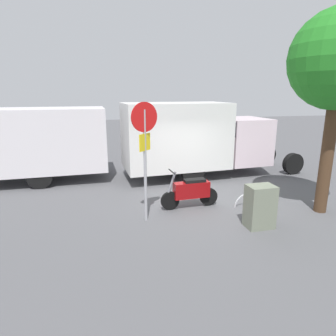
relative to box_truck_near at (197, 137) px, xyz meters
The scene contains 7 objects.
ground_plane 3.50m from the box_truck_near, 77.20° to the left, with size 60.00×60.00×0.00m, color #515255.
box_truck_near is the anchor object (origin of this frame).
box_truck_far 6.71m from the box_truck_near, ahead, with size 7.58×2.42×2.83m.
motorcycle 3.76m from the box_truck_near, 69.22° to the left, with size 1.81×0.55×1.20m.
stop_sign 4.87m from the box_truck_near, 55.44° to the left, with size 0.71×0.33×3.19m.
utility_cabinet 5.17m from the box_truck_near, 90.64° to the left, with size 0.70×0.51×1.13m, color slate.
bike_rack_hoop 4.04m from the box_truck_near, 96.84° to the left, with size 0.85×0.85×0.05m, color #B7B7BC.
Camera 1 is at (3.18, 8.47, 3.43)m, focal length 31.71 mm.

